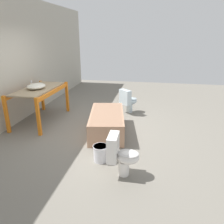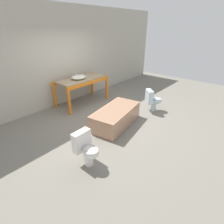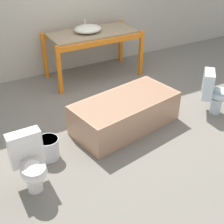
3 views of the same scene
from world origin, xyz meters
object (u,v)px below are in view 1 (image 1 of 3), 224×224
Objects in this scene: toilet_near at (121,154)px; toilet_far at (128,100)px; bathtub_main at (107,121)px; bucket_white at (101,153)px; sink_basin at (36,86)px.

toilet_far is (3.10, 0.25, 0.00)m from toilet_near.
toilet_far reaches higher than bathtub_main.
bucket_white is (0.35, 0.43, -0.22)m from toilet_near.
sink_basin reaches higher than toilet_near.
bathtub_main reaches higher than bucket_white.
toilet_near reaches higher than bucket_white.
bathtub_main is 1.29m from bucket_white.
bathtub_main is 1.72m from toilet_near.
bathtub_main is at bearing 18.86° from toilet_near.
toilet_far is at bearing -3.82° from bucket_white.
toilet_near is at bearing 137.03° from toilet_far.
sink_basin is 2.72m from bucket_white.
bucket_white is (-1.27, -0.15, -0.12)m from bathtub_main.
toilet_near and toilet_far have the same top height.
bathtub_main is at bearing 6.87° from bucket_white.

